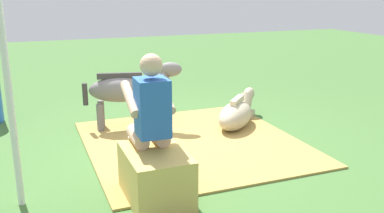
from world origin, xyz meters
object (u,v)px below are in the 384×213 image
object	(u,v)px
hay_bale	(156,176)
tent_pole_left	(8,84)
person_seated	(150,117)
pony_lying	(237,113)
pony_standing	(127,90)

from	to	relation	value
hay_bale	tent_pole_left	bearing A→B (deg)	73.14
person_seated	tent_pole_left	distance (m)	1.24
pony_lying	tent_pole_left	distance (m)	3.29
hay_bale	pony_lying	xyz separation A→B (m)	(1.68, -1.71, -0.05)
person_seated	pony_lying	world-z (taller)	person_seated
hay_bale	pony_standing	distance (m)	2.16
tent_pole_left	pony_standing	bearing A→B (deg)	-38.52
hay_bale	pony_lying	size ratio (longest dim) A/B	0.67
pony_lying	tent_pole_left	bearing A→B (deg)	114.81
pony_standing	person_seated	bearing A→B (deg)	173.06
hay_bale	pony_standing	bearing A→B (deg)	-6.51
person_seated	pony_standing	world-z (taller)	person_seated
hay_bale	pony_standing	world-z (taller)	pony_standing
hay_bale	pony_lying	bearing A→B (deg)	-45.44
hay_bale	tent_pole_left	xyz separation A→B (m)	(0.35, 1.16, 0.88)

